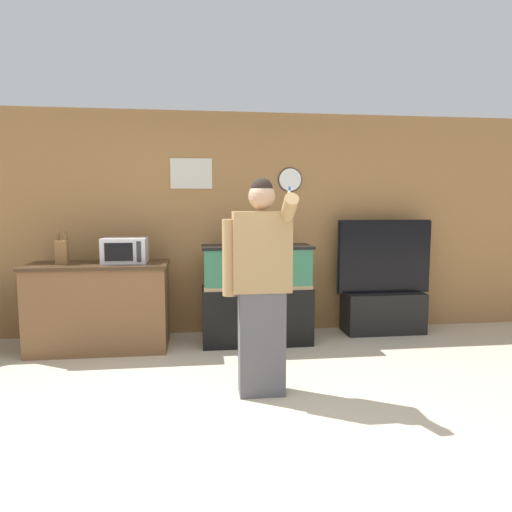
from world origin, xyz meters
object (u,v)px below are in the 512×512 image
microwave (125,250)px  tv_on_stand (383,300)px  knife_block (62,252)px  counter_island (100,306)px  aquarium_on_stand (257,294)px  person_standing (261,284)px

microwave → tv_on_stand: bearing=4.3°
microwave → knife_block: knife_block is taller
counter_island → microwave: (0.27, 0.03, 0.59)m
knife_block → tv_on_stand: 3.65m
knife_block → tv_on_stand: bearing=4.2°
tv_on_stand → knife_block: bearing=-175.8°
counter_island → aquarium_on_stand: size_ratio=1.20×
counter_island → microwave: bearing=6.9°
knife_block → microwave: bearing=3.6°
person_standing → microwave: bearing=132.1°
tv_on_stand → counter_island: bearing=-175.4°
person_standing → tv_on_stand: bearing=43.5°
knife_block → aquarium_on_stand: size_ratio=0.28×
counter_island → person_standing: 2.09m
counter_island → tv_on_stand: bearing=4.6°
aquarium_on_stand → person_standing: (-0.14, -1.39, 0.36)m
aquarium_on_stand → knife_block: bearing=-178.9°
microwave → person_standing: 1.88m
aquarium_on_stand → tv_on_stand: bearing=8.2°
knife_block → tv_on_stand: size_ratio=0.25×
aquarium_on_stand → tv_on_stand: size_ratio=0.88×
knife_block → tv_on_stand: tv_on_stand is taller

